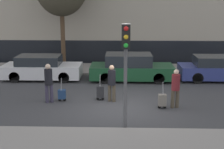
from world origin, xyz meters
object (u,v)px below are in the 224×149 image
object	(u,v)px
pedestrian_left	(49,81)
pedestrian_right	(176,86)
trolley_left	(62,94)
parked_car_0	(42,68)
parked_car_1	(131,68)
pedestrian_center	(112,81)
trolley_right	(162,100)
traffic_light	(126,56)
parked_car_2	(219,69)
trolley_center	(100,92)

from	to	relation	value
pedestrian_left	pedestrian_right	distance (m)	5.40
trolley_left	pedestrian_right	world-z (taller)	pedestrian_right
parked_car_0	pedestrian_right	size ratio (longest dim) A/B	2.65
parked_car_1	pedestrian_center	distance (m)	3.93
parked_car_0	trolley_right	bearing A→B (deg)	-37.16
parked_car_1	traffic_light	size ratio (longest dim) A/B	1.26
traffic_light	trolley_left	bearing A→B (deg)	132.66
trolley_left	pedestrian_center	distance (m)	2.28
pedestrian_center	pedestrian_left	bearing A→B (deg)	-155.69
pedestrian_right	trolley_right	world-z (taller)	pedestrian_right
parked_car_2	trolley_right	bearing A→B (deg)	-127.91
parked_car_1	pedestrian_right	world-z (taller)	pedestrian_right
pedestrian_center	traffic_light	world-z (taller)	traffic_light
trolley_center	pedestrian_right	size ratio (longest dim) A/B	0.73
pedestrian_center	trolley_right	distance (m)	2.35
parked_car_2	parked_car_1	bearing A→B (deg)	-178.85
pedestrian_center	parked_car_1	bearing A→B (deg)	95.90
parked_car_2	pedestrian_left	xyz separation A→B (m)	(-8.53, -4.12, 0.34)
trolley_left	traffic_light	world-z (taller)	traffic_light
pedestrian_left	traffic_light	world-z (taller)	traffic_light
parked_car_2	trolley_left	bearing A→B (deg)	-153.77
pedestrian_left	parked_car_1	bearing A→B (deg)	-150.79
parked_car_2	pedestrian_right	distance (m)	5.61
pedestrian_center	pedestrian_right	distance (m)	2.75
pedestrian_right	trolley_right	xyz separation A→B (m)	(-0.54, -0.12, -0.57)
parked_car_1	trolley_left	bearing A→B (deg)	-129.17
pedestrian_left	parked_car_0	bearing A→B (deg)	-90.23
parked_car_1	pedestrian_center	size ratio (longest dim) A/B	2.80
pedestrian_left	trolley_left	world-z (taller)	pedestrian_left
trolley_left	pedestrian_right	bearing A→B (deg)	-7.99
parked_car_1	pedestrian_left	xyz separation A→B (m)	(-3.66, -4.02, 0.29)
trolley_right	pedestrian_center	bearing A→B (deg)	158.24
parked_car_2	pedestrian_center	distance (m)	7.01
parked_car_1	pedestrian_left	distance (m)	5.45
traffic_light	pedestrian_left	bearing A→B (deg)	139.31
trolley_left	trolley_center	distance (m)	1.70
parked_car_2	pedestrian_center	bearing A→B (deg)	-146.11
trolley_left	traffic_light	size ratio (longest dim) A/B	0.29
parked_car_0	pedestrian_center	xyz separation A→B (m)	(4.06, -3.84, 0.29)
trolley_center	traffic_light	distance (m)	4.05
pedestrian_center	trolley_right	bearing A→B (deg)	-2.03
pedestrian_left	trolley_center	size ratio (longest dim) A/B	1.44
pedestrian_left	pedestrian_right	size ratio (longest dim) A/B	1.05
parked_car_2	trolley_center	bearing A→B (deg)	-149.57
pedestrian_left	trolley_left	distance (m)	0.86
parked_car_2	trolley_center	size ratio (longest dim) A/B	3.69
pedestrian_left	trolley_right	world-z (taller)	pedestrian_left
parked_car_2	pedestrian_left	size ratio (longest dim) A/B	2.56
pedestrian_right	traffic_light	bearing A→B (deg)	-144.53
parked_car_2	pedestrian_right	bearing A→B (deg)	-124.32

